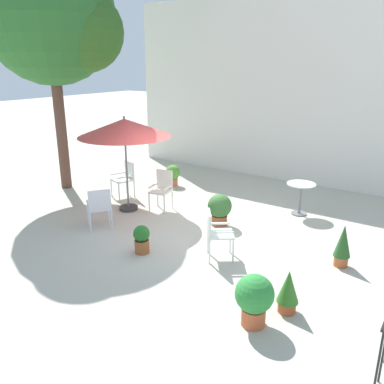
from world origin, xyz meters
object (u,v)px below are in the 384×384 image
Objects in this scene: patio_chair_3 at (125,176)px; potted_plant_1 at (220,208)px; patio_chair_1 at (99,206)px; potted_plant_5 at (288,290)px; potted_plant_2 at (173,174)px; potted_plant_3 at (142,239)px; potted_plant_0 at (343,245)px; patio_chair_2 at (216,231)px; cafe_table_0 at (301,193)px; potted_plant_4 at (254,297)px; patio_umbrella_0 at (124,128)px; patio_chair_0 at (162,187)px; shade_tree at (53,17)px.

potted_plant_1 is at bearing -5.21° from patio_chair_3.
potted_plant_5 is at bearing -7.70° from patio_chair_1.
potted_plant_2 is 1.12× the size of potted_plant_3.
patio_chair_2 is at bearing -153.14° from potted_plant_0.
potted_plant_1 is 1.08× the size of potted_plant_5.
cafe_table_0 is at bearing 17.61° from patio_chair_3.
patio_chair_1 reaches higher than potted_plant_4.
patio_chair_1 is (0.30, -1.17, -1.43)m from patio_umbrella_0.
potted_plant_1 is 3.25m from potted_plant_5.
potted_plant_0 is at bearing 81.79° from potted_plant_5.
patio_chair_2 is 4.55m from potted_plant_2.
potted_plant_1 is 3.46m from potted_plant_4.
patio_chair_0 is 4.33m from potted_plant_0.
potted_plant_1 is at bearing -2.77° from patio_chair_0.
cafe_table_0 is at bearing 53.51° from potted_plant_1.
patio_umbrella_0 is at bearing 139.16° from potted_plant_3.
potted_plant_1 is 2.01m from potted_plant_3.
cafe_table_0 is 0.97× the size of potted_plant_0.
cafe_table_0 is 0.84× the size of patio_chair_1.
patio_chair_1 is at bearing -79.76° from potted_plant_2.
cafe_table_0 is 0.79× the size of patio_chair_0.
potted_plant_0 is at bearing -6.51° from patio_chair_3.
patio_chair_0 reaches higher than potted_plant_3.
patio_chair_0 is 1.75× the size of potted_plant_3.
patio_chair_3 is at bearing 138.46° from potted_plant_3.
patio_chair_2 is at bearing 153.85° from potted_plant_5.
potted_plant_3 is (-0.51, -1.95, -0.11)m from potted_plant_1.
patio_chair_2 is at bearing -13.20° from shade_tree.
patio_chair_3 reaches higher than cafe_table_0.
patio_chair_0 reaches higher than patio_chair_1.
patio_umbrella_0 is 1.73m from patio_chair_3.
patio_chair_2 is at bearing 4.83° from patio_chair_1.
patio_chair_3 is 1.22× the size of potted_plant_0.
shade_tree is 5.12m from patio_chair_1.
shade_tree is 7.91× the size of potted_plant_0.
potted_plant_0 is (1.48, -1.99, -0.11)m from cafe_table_0.
patio_umbrella_0 is 1.62m from patio_chair_0.
patio_chair_1 is 4.29m from potted_plant_4.
shade_tree reaches higher than potted_plant_4.
shade_tree is 7.43m from cafe_table_0.
patio_umbrella_0 reaches higher than patio_chair_2.
potted_plant_2 is at bearing 157.98° from potted_plant_0.
shade_tree is at bearing 166.80° from patio_chair_2.
potted_plant_2 reaches higher than potted_plant_3.
patio_chair_1 is 2.73m from patio_chair_2.
potted_plant_2 is at bearing 119.73° from patio_chair_0.
patio_umbrella_0 is 2.91× the size of potted_plant_0.
patio_chair_3 is (1.89, 0.31, -3.88)m from shade_tree.
potted_plant_4 is at bearing -77.52° from cafe_table_0.
potted_plant_0 is at bearing -53.27° from cafe_table_0.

